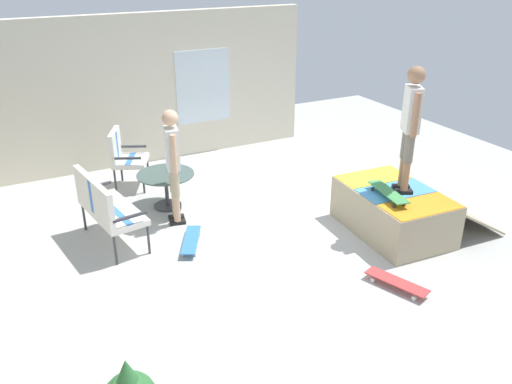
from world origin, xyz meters
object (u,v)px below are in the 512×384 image
object	(u,v)px
skate_ramp	(395,211)
patio_bench	(104,204)
skateboard_spare	(397,282)
patio_chair_near_house	(123,154)
person_skater	(411,120)
patio_table	(166,183)
skateboard_by_bench	(191,240)
skateboard_on_ramp	(388,192)
person_watching	(173,158)

from	to	relation	value
skate_ramp	patio_bench	bearing A→B (deg)	67.97
skateboard_spare	patio_bench	bearing A→B (deg)	46.76
patio_chair_near_house	person_skater	world-z (taller)	person_skater
patio_chair_near_house	patio_table	size ratio (longest dim) A/B	1.13
skateboard_by_bench	skate_ramp	bearing A→B (deg)	-108.90
patio_table	skateboard_on_ramp	world-z (taller)	skateboard_on_ramp
patio_chair_near_house	skateboard_spare	size ratio (longest dim) A/B	1.24
skate_ramp	patio_table	bearing A→B (deg)	49.50
patio_table	person_skater	bearing A→B (deg)	-130.77
skate_ramp	person_watching	distance (m)	3.31
patio_chair_near_house	person_skater	distance (m)	4.74
patio_bench	skateboard_on_ramp	world-z (taller)	patio_bench
skate_ramp	skateboard_by_bench	world-z (taller)	skate_ramp
patio_bench	patio_table	xyz separation A→B (m)	(0.75, -1.12, -0.21)
patio_table	skateboard_by_bench	xyz separation A→B (m)	(-1.34, 0.11, -0.32)
person_watching	patio_chair_near_house	bearing A→B (deg)	11.89
patio_chair_near_house	person_skater	xyz separation A→B (m)	(-3.42, -3.10, 1.08)
skate_ramp	person_watching	bearing A→B (deg)	57.46
skateboard_on_ramp	skateboard_by_bench	bearing A→B (deg)	66.04
person_watching	person_skater	bearing A→B (deg)	-122.97
skate_ramp	patio_table	size ratio (longest dim) A/B	2.27
patio_bench	patio_chair_near_house	xyz separation A→B (m)	(1.83, -0.74, -0.00)
person_watching	skateboard_spare	size ratio (longest dim) A/B	2.13
patio_bench	patio_chair_near_house	distance (m)	1.97
skateboard_by_bench	skateboard_on_ramp	bearing A→B (deg)	-113.96
patio_bench	person_skater	bearing A→B (deg)	-112.51
skateboard_by_bench	skateboard_spare	world-z (taller)	same
patio_bench	skateboard_by_bench	world-z (taller)	patio_bench
person_skater	skateboard_by_bench	bearing A→B (deg)	70.39
patio_chair_near_house	patio_table	distance (m)	1.16
skate_ramp	skateboard_on_ramp	world-z (taller)	skateboard_on_ramp
skateboard_spare	skateboard_on_ramp	world-z (taller)	skateboard_on_ramp
skateboard_by_bench	skateboard_on_ramp	size ratio (longest dim) A/B	0.98
person_skater	skateboard_on_ramp	bearing A→B (deg)	105.88
skate_ramp	skateboard_by_bench	distance (m)	2.96
skateboard_spare	skateboard_on_ramp	bearing A→B (deg)	-31.93
skateboard_by_bench	skateboard_on_ramp	world-z (taller)	skateboard_on_ramp
patio_table	skateboard_by_bench	bearing A→B (deg)	175.29
skateboard_spare	skate_ramp	bearing A→B (deg)	-38.96
patio_chair_near_house	patio_table	xyz separation A→B (m)	(-1.07, -0.38, -0.21)
patio_table	skateboard_on_ramp	bearing A→B (deg)	-135.77
person_watching	skateboard_spare	world-z (taller)	person_watching
patio_table	person_watching	world-z (taller)	person_watching
person_watching	skateboard_spare	xyz separation A→B (m)	(-2.90, -1.79, -0.94)
skateboard_by_bench	skateboard_spare	xyz separation A→B (m)	(-2.12, -1.86, 0.00)
person_watching	skateboard_by_bench	distance (m)	1.23
person_skater	skateboard_spare	size ratio (longest dim) A/B	2.14
patio_table	patio_chair_near_house	bearing A→B (deg)	19.64
patio_bench	skateboard_by_bench	distance (m)	1.28
patio_table	person_skater	world-z (taller)	person_skater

